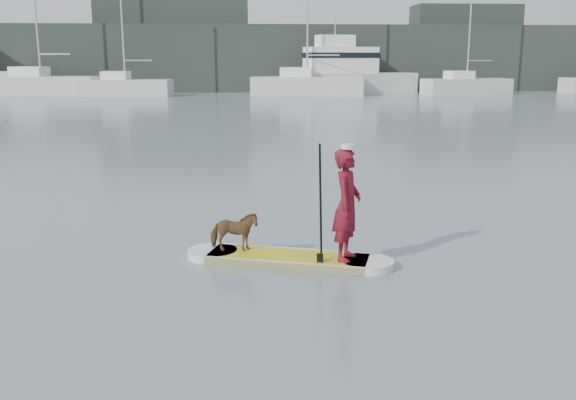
{
  "coord_description": "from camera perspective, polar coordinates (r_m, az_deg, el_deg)",
  "views": [
    {
      "loc": [
        -3.81,
        -8.83,
        3.15
      ],
      "look_at": [
        -3.11,
        0.76,
        1.0
      ],
      "focal_mm": 40.0,
      "sensor_mm": 36.0,
      "label": 1
    }
  ],
  "objects": [
    {
      "name": "ground",
      "position": [
        10.12,
        18.28,
        -6.19
      ],
      "size": [
        140.0,
        140.0,
        0.0
      ],
      "primitive_type": "plane",
      "color": "slate",
      "rests_on": "ground"
    },
    {
      "name": "paddleboard",
      "position": [
        10.1,
        -0.0,
        -5.21
      ],
      "size": [
        3.19,
        1.54,
        0.12
      ],
      "rotation": [
        0.0,
        0.0,
        -0.3
      ],
      "color": "gold",
      "rests_on": "ground"
    },
    {
      "name": "paddler",
      "position": [
        9.7,
        5.27,
        -0.43
      ],
      "size": [
        0.61,
        0.73,
        1.7
      ],
      "primitive_type": "imported",
      "rotation": [
        0.0,
        0.0,
        1.18
      ],
      "color": "maroon",
      "rests_on": "paddleboard"
    },
    {
      "name": "white_cap",
      "position": [
        9.54,
        5.37,
        4.76
      ],
      "size": [
        0.22,
        0.22,
        0.07
      ],
      "primitive_type": "cylinder",
      "color": "silver",
      "rests_on": "paddler"
    },
    {
      "name": "dog",
      "position": [
        10.21,
        -4.83,
        -2.83
      ],
      "size": [
        0.76,
        0.35,
        0.64
      ],
      "primitive_type": "imported",
      "rotation": [
        0.0,
        0.0,
        1.56
      ],
      "color": "brown",
      "rests_on": "paddleboard"
    },
    {
      "name": "paddle",
      "position": [
        9.54,
        2.9,
        -1.69
      ],
      "size": [
        0.12,
        0.29,
        2.0
      ],
      "rotation": [
        0.0,
        0.0,
        -0.3
      ],
      "color": "black",
      "rests_on": "ground"
    },
    {
      "name": "sailboat_b",
      "position": [
        58.13,
        -21.15,
        9.66
      ],
      "size": [
        9.99,
        4.55,
        14.31
      ],
      "rotation": [
        0.0,
        0.0,
        -0.18
      ],
      "color": "silver",
      "rests_on": "ground"
    },
    {
      "name": "sailboat_c",
      "position": [
        54.88,
        -14.31,
        9.77
      ],
      "size": [
        7.66,
        3.28,
        10.68
      ],
      "rotation": [
        0.0,
        0.0,
        -0.11
      ],
      "color": "silver",
      "rests_on": "ground"
    },
    {
      "name": "sailboat_d",
      "position": [
        53.93,
        1.63,
        10.29
      ],
      "size": [
        9.48,
        4.09,
        13.53
      ],
      "rotation": [
        0.0,
        0.0,
        -0.14
      ],
      "color": "silver",
      "rests_on": "ground"
    },
    {
      "name": "sailboat_e",
      "position": [
        57.85,
        15.52,
        9.82
      ],
      "size": [
        7.86,
        3.77,
        10.94
      ],
      "rotation": [
        0.0,
        0.0,
        0.18
      ],
      "color": "silver",
      "rests_on": "ground"
    },
    {
      "name": "motor_yacht_a",
      "position": [
        56.75,
        5.26,
        11.24
      ],
      "size": [
        11.37,
        5.55,
        6.55
      ],
      "rotation": [
        0.0,
        0.0,
        0.21
      ],
      "color": "silver",
      "rests_on": "ground"
    },
    {
      "name": "shore_mass",
      "position": [
        61.94,
        -0.7,
        12.48
      ],
      "size": [
        90.0,
        6.0,
        6.0
      ],
      "primitive_type": "cube",
      "color": "#212A25",
      "rests_on": "ground"
    },
    {
      "name": "shore_building_west",
      "position": [
        63.14,
        -10.13,
        13.65
      ],
      "size": [
        14.0,
        4.0,
        9.0
      ],
      "primitive_type": "cube",
      "color": "#212A25",
      "rests_on": "ground"
    },
    {
      "name": "shore_building_east",
      "position": [
        66.51,
        15.33,
        12.92
      ],
      "size": [
        10.0,
        4.0,
        8.0
      ],
      "primitive_type": "cube",
      "color": "#212A25",
      "rests_on": "ground"
    }
  ]
}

